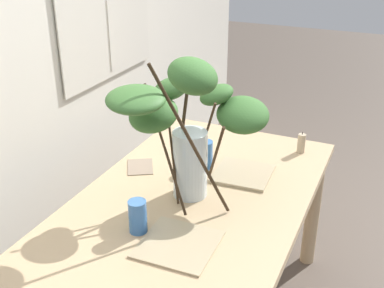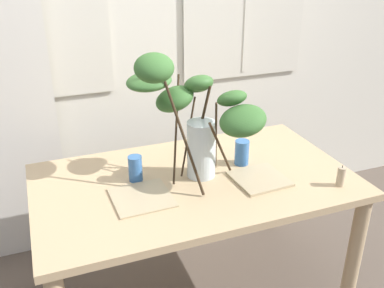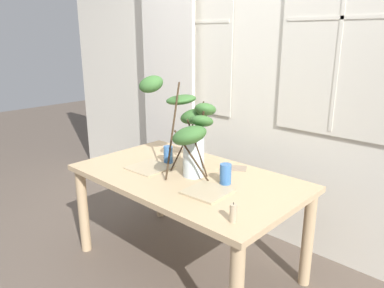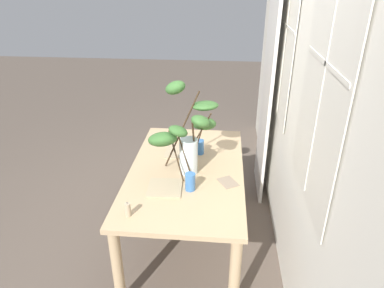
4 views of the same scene
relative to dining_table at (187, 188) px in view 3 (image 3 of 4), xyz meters
name	(u,v)px [view 3 (image 3 of 4)]	position (x,y,z in m)	size (l,w,h in m)	color
ground	(187,265)	(0.00, 0.00, -0.62)	(14.00, 14.00, 0.00)	brown
back_wall_with_windows	(260,66)	(0.00, 0.86, 0.79)	(5.20, 0.14, 2.81)	silver
curtain_sheer_side	(168,78)	(-0.92, 0.70, 0.64)	(0.66, 0.03, 2.54)	silver
dining_table	(187,188)	(0.00, 0.00, 0.00)	(1.59, 0.92, 0.72)	tan
vase_with_branches	(188,127)	(0.01, 0.01, 0.45)	(0.67, 0.59, 0.71)	silver
drinking_glass_blue_left	(168,154)	(-0.28, 0.09, 0.17)	(0.07, 0.07, 0.13)	#386BAD
drinking_glass_blue_right	(226,174)	(0.29, 0.06, 0.17)	(0.08, 0.08, 0.13)	#386BAD
plate_square_left	(149,167)	(-0.30, -0.09, 0.10)	(0.27, 0.27, 0.01)	tan
plate_square_right	(207,192)	(0.30, -0.13, 0.11)	(0.25, 0.25, 0.01)	tan
napkin_folded	(236,168)	(0.17, 0.34, 0.10)	(0.16, 0.12, 0.00)	gray
pillar_candle	(233,213)	(0.64, -0.32, 0.15)	(0.04, 0.04, 0.11)	tan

